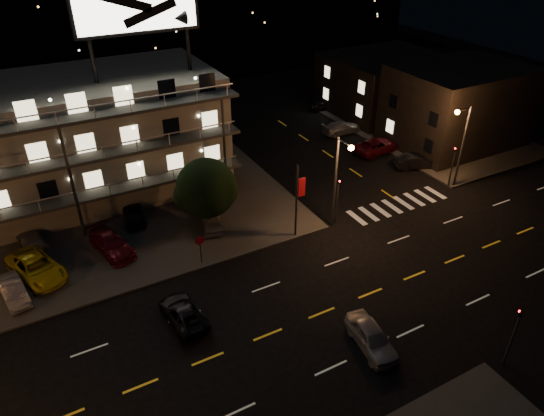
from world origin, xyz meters
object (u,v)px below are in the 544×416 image
lot_car_2 (37,267)px  road_car_west (183,313)px  tree (206,190)px  side_car_0 (416,161)px  lot_car_4 (212,220)px  road_car_east (371,337)px  lot_car_7 (32,242)px

lot_car_2 → road_car_west: lot_car_2 is taller
tree → side_car_0: bearing=1.3°
lot_car_4 → side_car_0: 22.47m
lot_car_2 → lot_car_4: bearing=-19.5°
road_car_east → tree: bearing=111.7°
side_car_0 → lot_car_2: bearing=111.4°
lot_car_4 → road_car_east: same height
tree → road_car_west: size_ratio=1.41×
lot_car_2 → road_car_east: size_ratio=1.27×
lot_car_7 → lot_car_2: bearing=79.0°
side_car_0 → road_car_west: bearing=129.1°
tree → side_car_0: size_ratio=1.40×
tree → lot_car_2: tree is taller
road_car_east → lot_car_4: bearing=110.3°
lot_car_4 → lot_car_7: bearing=-178.5°
road_car_east → road_car_west: 11.82m
lot_car_7 → side_car_0: side_car_0 is taller
tree → lot_car_2: size_ratio=1.14×
lot_car_2 → road_car_west: 11.83m
road_car_west → lot_car_2: bearing=-54.6°
tree → lot_car_7: size_ratio=1.47×
road_car_west → road_car_east: bearing=135.9°
lot_car_7 → road_car_west: lot_car_7 is taller
side_car_0 → lot_car_4: bearing=111.8°
side_car_0 → road_car_east: bearing=152.3°
tree → road_car_east: (3.86, -16.20, -3.12)m
tree → side_car_0: 23.06m
lot_car_2 → lot_car_4: lot_car_2 is taller
lot_car_4 → lot_car_2: bearing=-163.3°
lot_car_2 → road_car_east: 23.55m
lot_car_7 → road_car_east: bearing=119.8°
lot_car_7 → tree: bearing=153.3°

